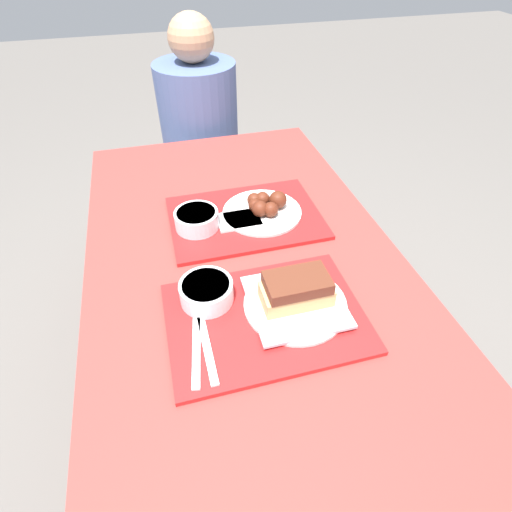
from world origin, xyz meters
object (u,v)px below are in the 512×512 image
Objects in this scene: brisket_sandwich_plate at (296,296)px; bowl_coleslaw_far at (197,219)px; tray_far at (245,218)px; person_seated_across at (199,116)px; tray_near at (265,318)px; wings_plate_far at (264,207)px; bowl_coleslaw_near at (206,291)px.

bowl_coleslaw_far is at bearing 116.02° from brisket_sandwich_plate.
person_seated_across is (-0.02, 0.77, -0.01)m from tray_far.
tray_near is 1.14m from person_seated_across.
brisket_sandwich_plate reaches higher than tray_far.
brisket_sandwich_plate reaches higher than wings_plate_far.
brisket_sandwich_plate is 0.34× the size of person_seated_across.
brisket_sandwich_plate is at bearing 10.42° from tray_near.
brisket_sandwich_plate is (0.03, -0.36, 0.04)m from tray_far.
person_seated_across is (-0.04, 1.13, -0.04)m from brisket_sandwich_plate.
person_seated_across is (0.03, 1.14, -0.01)m from tray_near.
person_seated_across is (-0.07, 0.77, -0.03)m from wings_plate_far.
bowl_coleslaw_near is at bearing -97.74° from person_seated_across.
bowl_coleslaw_far is 0.79m from person_seated_across.
person_seated_across is at bearing 88.50° from tray_near.
bowl_coleslaw_near is 0.52× the size of brisket_sandwich_plate.
wings_plate_far is at bearing 4.84° from bowl_coleslaw_far.
wings_plate_far is at bearing 53.42° from bowl_coleslaw_near.
bowl_coleslaw_near is 0.18× the size of person_seated_across.
tray_near is 0.37m from bowl_coleslaw_far.
tray_near is 1.86× the size of brisket_sandwich_plate.
tray_near is 0.14m from bowl_coleslaw_near.
bowl_coleslaw_near is at bearing 144.45° from tray_near.
tray_far is 3.56× the size of bowl_coleslaw_near.
brisket_sandwich_plate reaches higher than bowl_coleslaw_far.
tray_far is 0.77m from person_seated_across.
tray_near is at bearing -105.26° from wings_plate_far.
bowl_coleslaw_near is (-0.11, 0.08, 0.03)m from tray_near.
wings_plate_far is (0.20, 0.02, -0.01)m from bowl_coleslaw_far.
person_seated_across reaches higher than tray_near.
brisket_sandwich_plate is at bearing -85.61° from tray_far.
wings_plate_far reaches higher than bowl_coleslaw_near.
brisket_sandwich_plate is at bearing -20.05° from bowl_coleslaw_near.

